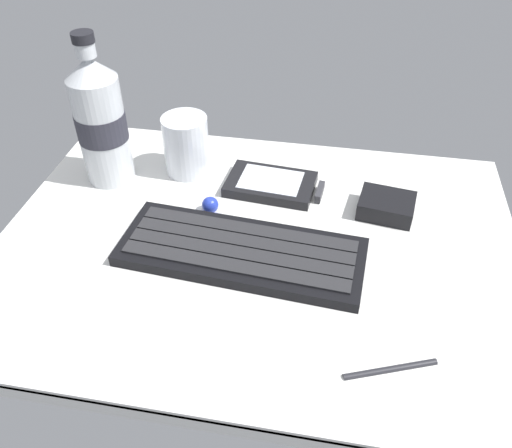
{
  "coord_description": "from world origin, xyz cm",
  "views": [
    {
      "loc": [
        8.45,
        -47.18,
        43.35
      ],
      "look_at": [
        0.0,
        0.0,
        3.0
      ],
      "focal_mm": 36.77,
      "sensor_mm": 36.0,
      "label": 1
    }
  ],
  "objects_px": {
    "keyboard": "(241,251)",
    "juice_cup": "(187,147)",
    "handheld_device": "(275,185)",
    "trackball_mouse": "(210,205)",
    "charger_block": "(386,206)",
    "water_bottle": "(101,121)",
    "stylus_pen": "(391,368)"
  },
  "relations": [
    {
      "from": "juice_cup",
      "to": "water_bottle",
      "type": "xyz_separation_m",
      "value": [
        -0.1,
        -0.04,
        0.05
      ]
    },
    {
      "from": "charger_block",
      "to": "water_bottle",
      "type": "bearing_deg",
      "value": 177.61
    },
    {
      "from": "trackball_mouse",
      "to": "water_bottle",
      "type": "bearing_deg",
      "value": 161.4
    },
    {
      "from": "water_bottle",
      "to": "charger_block",
      "type": "distance_m",
      "value": 0.39
    },
    {
      "from": "stylus_pen",
      "to": "handheld_device",
      "type": "bearing_deg",
      "value": 98.3
    },
    {
      "from": "trackball_mouse",
      "to": "keyboard",
      "type": "bearing_deg",
      "value": -53.43
    },
    {
      "from": "trackball_mouse",
      "to": "stylus_pen",
      "type": "height_order",
      "value": "trackball_mouse"
    },
    {
      "from": "keyboard",
      "to": "juice_cup",
      "type": "bearing_deg",
      "value": 124.1
    },
    {
      "from": "handheld_device",
      "to": "charger_block",
      "type": "xyz_separation_m",
      "value": [
        0.15,
        -0.03,
        0.0
      ]
    },
    {
      "from": "handheld_device",
      "to": "trackball_mouse",
      "type": "height_order",
      "value": "trackball_mouse"
    },
    {
      "from": "handheld_device",
      "to": "stylus_pen",
      "type": "bearing_deg",
      "value": -60.58
    },
    {
      "from": "handheld_device",
      "to": "juice_cup",
      "type": "relative_size",
      "value": 1.56
    },
    {
      "from": "keyboard",
      "to": "juice_cup",
      "type": "relative_size",
      "value": 3.5
    },
    {
      "from": "water_bottle",
      "to": "trackball_mouse",
      "type": "relative_size",
      "value": 9.45
    },
    {
      "from": "juice_cup",
      "to": "stylus_pen",
      "type": "distance_m",
      "value": 0.41
    },
    {
      "from": "handheld_device",
      "to": "charger_block",
      "type": "height_order",
      "value": "charger_block"
    },
    {
      "from": "juice_cup",
      "to": "stylus_pen",
      "type": "height_order",
      "value": "juice_cup"
    },
    {
      "from": "keyboard",
      "to": "handheld_device",
      "type": "height_order",
      "value": "keyboard"
    },
    {
      "from": "charger_block",
      "to": "stylus_pen",
      "type": "relative_size",
      "value": 0.74
    },
    {
      "from": "juice_cup",
      "to": "trackball_mouse",
      "type": "xyz_separation_m",
      "value": [
        0.05,
        -0.09,
        -0.03
      ]
    },
    {
      "from": "trackball_mouse",
      "to": "juice_cup",
      "type": "bearing_deg",
      "value": 121.83
    },
    {
      "from": "handheld_device",
      "to": "trackball_mouse",
      "type": "bearing_deg",
      "value": -139.74
    },
    {
      "from": "keyboard",
      "to": "handheld_device",
      "type": "xyz_separation_m",
      "value": [
        0.02,
        0.14,
        -0.0
      ]
    },
    {
      "from": "charger_block",
      "to": "trackball_mouse",
      "type": "bearing_deg",
      "value": -170.65
    },
    {
      "from": "keyboard",
      "to": "stylus_pen",
      "type": "distance_m",
      "value": 0.22
    },
    {
      "from": "juice_cup",
      "to": "charger_block",
      "type": "distance_m",
      "value": 0.29
    },
    {
      "from": "juice_cup",
      "to": "trackball_mouse",
      "type": "relative_size",
      "value": 3.86
    },
    {
      "from": "trackball_mouse",
      "to": "stylus_pen",
      "type": "xyz_separation_m",
      "value": [
        0.23,
        -0.21,
        -0.01
      ]
    },
    {
      "from": "charger_block",
      "to": "stylus_pen",
      "type": "bearing_deg",
      "value": -89.3
    },
    {
      "from": "keyboard",
      "to": "trackball_mouse",
      "type": "distance_m",
      "value": 0.1
    },
    {
      "from": "charger_block",
      "to": "trackball_mouse",
      "type": "height_order",
      "value": "charger_block"
    },
    {
      "from": "trackball_mouse",
      "to": "stylus_pen",
      "type": "relative_size",
      "value": 0.23
    }
  ]
}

